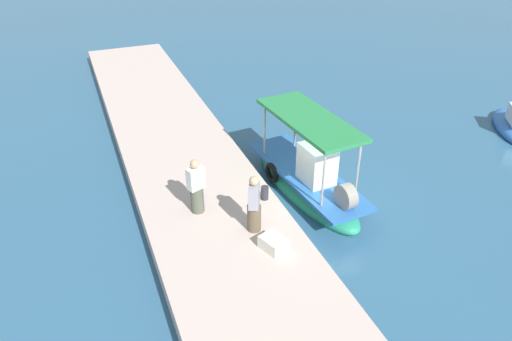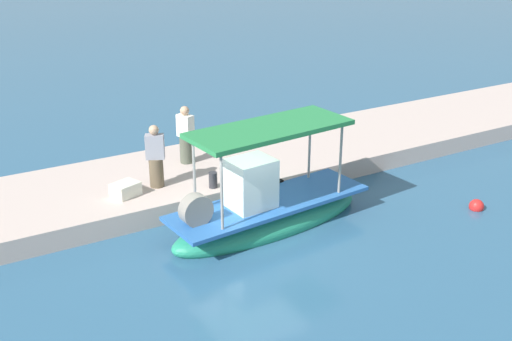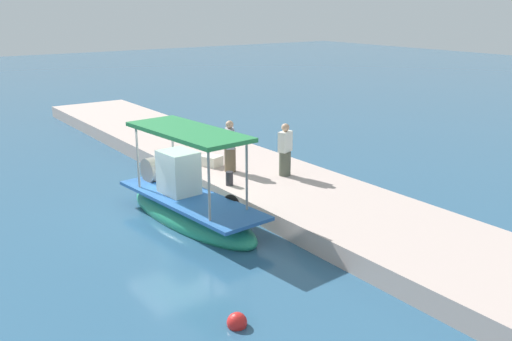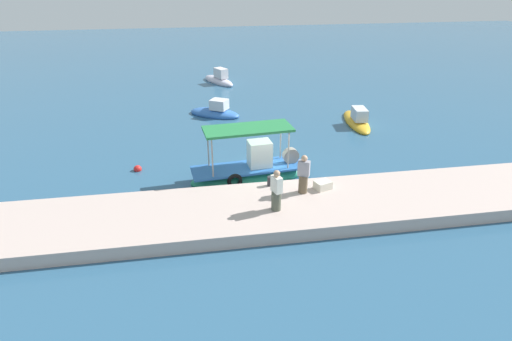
% 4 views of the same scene
% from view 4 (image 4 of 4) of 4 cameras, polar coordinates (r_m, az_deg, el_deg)
% --- Properties ---
extents(ground_plane, '(120.00, 120.00, 0.00)m').
position_cam_4_polar(ground_plane, '(21.58, 0.86, -0.93)').
color(ground_plane, '#2F5C7E').
extents(dock_quay, '(36.00, 4.20, 0.58)m').
position_cam_4_polar(dock_quay, '(18.26, 2.95, -5.26)').
color(dock_quay, '#C5AEA4').
rests_on(dock_quay, ground_plane).
extents(main_fishing_boat, '(5.92, 2.18, 3.13)m').
position_cam_4_polar(main_fishing_boat, '(21.11, -0.79, -0.05)').
color(main_fishing_boat, '#26946C').
rests_on(main_fishing_boat, ground_plane).
extents(fisherman_near_bollard, '(0.51, 0.57, 1.80)m').
position_cam_4_polar(fisherman_near_bollard, '(17.30, 2.75, -2.92)').
color(fisherman_near_bollard, '#4F5546').
rests_on(fisherman_near_bollard, dock_quay).
extents(fisherman_by_crate, '(0.58, 0.54, 1.80)m').
position_cam_4_polar(fisherman_by_crate, '(18.71, 6.39, -0.72)').
color(fisherman_by_crate, brown).
rests_on(fisherman_by_crate, dock_quay).
extents(mooring_bollard, '(0.24, 0.24, 0.45)m').
position_cam_4_polar(mooring_bollard, '(19.45, 1.87, -1.43)').
color(mooring_bollard, '#2D2D33').
rests_on(mooring_bollard, dock_quay).
extents(cargo_crate, '(0.85, 0.77, 0.37)m').
position_cam_4_polar(cargo_crate, '(19.42, 8.95, -1.93)').
color(cargo_crate, silver).
rests_on(cargo_crate, dock_quay).
extents(marker_buoy, '(0.42, 0.42, 0.42)m').
position_cam_4_polar(marker_buoy, '(23.12, -15.59, 0.19)').
color(marker_buoy, red).
rests_on(marker_buoy, ground_plane).
extents(moored_boat_near, '(1.90, 4.85, 1.47)m').
position_cam_4_polar(moored_boat_near, '(29.83, 13.40, 6.52)').
color(moored_boat_near, gold).
rests_on(moored_boat_near, ground_plane).
extents(moored_boat_mid, '(4.07, 3.33, 1.46)m').
position_cam_4_polar(moored_boat_mid, '(30.85, -5.47, 7.77)').
color(moored_boat_mid, '#356DC2').
rests_on(moored_boat_mid, ground_plane).
extents(moored_boat_far, '(3.10, 4.42, 1.64)m').
position_cam_4_polar(moored_boat_far, '(39.99, -4.99, 12.03)').
color(moored_boat_far, silver).
rests_on(moored_boat_far, ground_plane).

